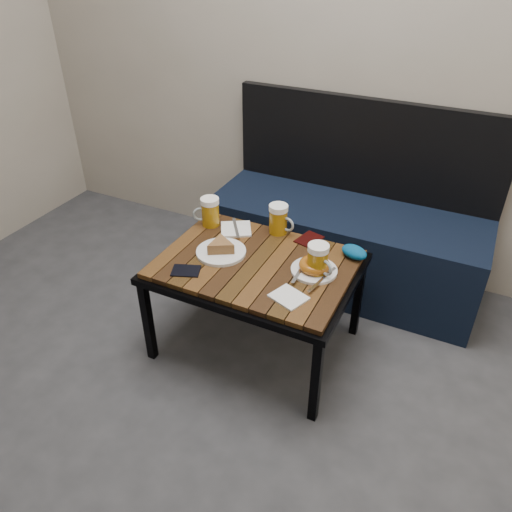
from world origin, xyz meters
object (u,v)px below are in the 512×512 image
at_px(beer_mug_right, 318,260).
at_px(plate_pie, 221,249).
at_px(cafe_table, 256,270).
at_px(knit_pouch, 354,252).
at_px(beer_mug_centre, 279,219).
at_px(plate_bagel, 314,267).
at_px(passport_navy, 186,271).
at_px(bench, 345,237).
at_px(beer_mug_left, 210,212).
at_px(passport_burgundy, 309,239).

xyz_separation_m(beer_mug_right, plate_pie, (-0.42, -0.04, -0.05)).
relative_size(cafe_table, knit_pouch, 7.06).
relative_size(beer_mug_centre, knit_pouch, 1.17).
xyz_separation_m(plate_pie, knit_pouch, (0.52, 0.22, 0.00)).
bearing_deg(plate_bagel, plate_pie, -173.39).
bearing_deg(passport_navy, beer_mug_centre, 133.27).
relative_size(bench, knit_pouch, 11.76).
bearing_deg(cafe_table, passport_navy, -140.25).
distance_m(bench, passport_navy, 0.98).
bearing_deg(cafe_table, beer_mug_left, 150.94).
xyz_separation_m(cafe_table, knit_pouch, (0.36, 0.21, 0.07)).
bearing_deg(beer_mug_right, plate_bagel, 175.02).
height_order(beer_mug_centre, beer_mug_right, beer_mug_centre).
height_order(bench, beer_mug_right, bench).
bearing_deg(passport_navy, knit_pouch, 103.34).
relative_size(plate_pie, passport_navy, 1.89).
distance_m(plate_pie, passport_navy, 0.19).
bearing_deg(passport_burgundy, knit_pouch, 2.13).
relative_size(bench, passport_burgundy, 11.54).
distance_m(bench, beer_mug_centre, 0.54).
distance_m(plate_pie, plate_bagel, 0.41).
bearing_deg(plate_bagel, passport_burgundy, 115.41).
bearing_deg(beer_mug_centre, plate_pie, -110.75).
bearing_deg(bench, passport_burgundy, -98.24).
relative_size(beer_mug_left, beer_mug_centre, 0.99).
xyz_separation_m(passport_burgundy, knit_pouch, (0.22, -0.05, 0.02)).
relative_size(passport_burgundy, knit_pouch, 1.02).
bearing_deg(cafe_table, plate_bagel, 8.82).
xyz_separation_m(beer_mug_left, beer_mug_centre, (0.32, 0.08, 0.00)).
bearing_deg(knit_pouch, passport_navy, -145.59).
bearing_deg(knit_pouch, cafe_table, -149.36).
relative_size(plate_pie, plate_bagel, 0.87).
xyz_separation_m(beer_mug_left, passport_burgundy, (0.47, 0.08, -0.07)).
distance_m(cafe_table, beer_mug_right, 0.29).
distance_m(beer_mug_centre, knit_pouch, 0.38).
height_order(plate_pie, plate_bagel, plate_pie).
height_order(beer_mug_left, passport_navy, beer_mug_left).
distance_m(beer_mug_right, knit_pouch, 0.21).
relative_size(bench, beer_mug_right, 10.17).
relative_size(cafe_table, passport_burgundy, 6.92).
height_order(bench, passport_navy, bench).
bearing_deg(beer_mug_centre, plate_bagel, -32.17).
distance_m(beer_mug_left, plate_bagel, 0.59).
bearing_deg(beer_mug_right, knit_pouch, 89.15).
bearing_deg(bench, plate_pie, -117.94).
bearing_deg(cafe_table, knit_pouch, 30.64).
bearing_deg(plate_pie, bench, 62.06).
bearing_deg(plate_pie, beer_mug_left, 130.86).
bearing_deg(bench, beer_mug_centre, -117.00).
xyz_separation_m(cafe_table, beer_mug_right, (0.26, 0.03, 0.11)).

